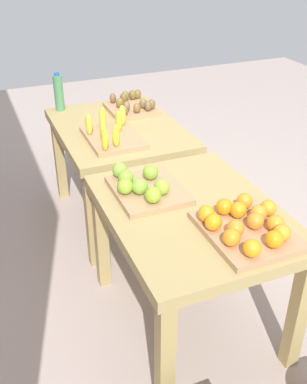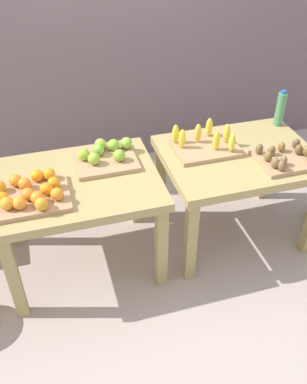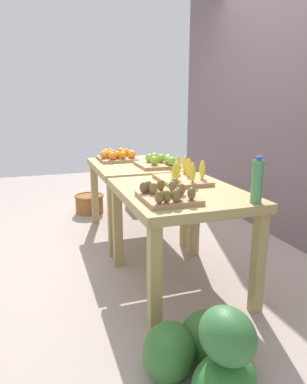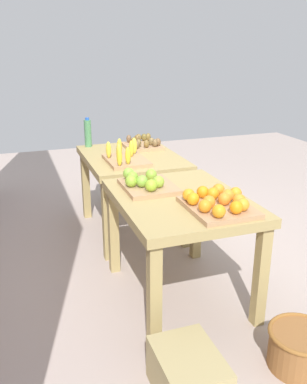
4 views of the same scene
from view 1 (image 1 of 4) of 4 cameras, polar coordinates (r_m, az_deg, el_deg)
name	(u,v)px [view 1 (image 1 of 4)]	position (r m, az deg, el deg)	size (l,w,h in m)	color
ground_plane	(150,259)	(3.04, -0.49, -8.33)	(8.00, 8.00, 0.00)	#AF9D95
display_table_left	(192,227)	(2.27, 4.76, -4.33)	(1.04, 0.80, 0.72)	tan
display_table_right	(119,140)	(3.17, -4.35, 6.44)	(1.04, 0.80, 0.72)	tan
orange_bin	(247,226)	(2.04, 11.50, -4.11)	(0.44, 0.38, 0.11)	tan
apple_bin	(144,186)	(2.30, -1.18, 0.70)	(0.41, 0.35, 0.11)	tan
banana_crate	(111,134)	(2.90, -5.25, 7.22)	(0.44, 0.32, 0.17)	tan
kiwi_bin	(131,106)	(3.38, -2.79, 10.63)	(0.36, 0.32, 0.10)	tan
water_bottle	(59,93)	(3.43, -11.72, 12.02)	(0.07, 0.07, 0.28)	#4C8C59
watermelon_pile	(113,145)	(4.19, -5.05, 5.89)	(0.65, 0.67, 0.48)	#2C712D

